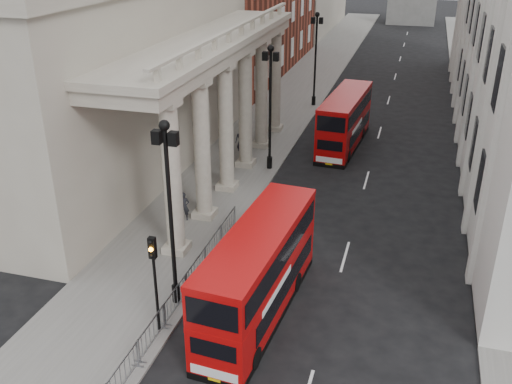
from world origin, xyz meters
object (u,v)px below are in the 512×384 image
pedestrian_a (184,206)px  pedestrian_c (241,139)px  lamp_post_south (170,203)px  lamp_post_mid (270,100)px  bus_near (259,271)px  pedestrian_b (228,161)px  bus_far (345,120)px  lamp_post_north (316,53)px  traffic_light (154,267)px

pedestrian_a → pedestrian_c: size_ratio=0.95×
lamp_post_south → lamp_post_mid: 16.00m
bus_near → pedestrian_c: size_ratio=5.48×
pedestrian_b → pedestrian_c: bearing=-86.0°
lamp_post_mid → bus_far: (4.20, 6.02, -2.82)m
lamp_post_mid → pedestrian_b: 4.90m
bus_near → pedestrian_c: 19.65m
lamp_post_north → bus_near: size_ratio=0.88×
bus_far → pedestrian_a: (-6.83, -14.74, -1.15)m
lamp_post_mid → traffic_light: (0.10, -18.02, -1.80)m
lamp_post_north → pedestrian_a: (-2.63, -24.72, -3.97)m
traffic_light → bus_near: 4.40m
lamp_post_south → bus_far: bearing=79.2°
traffic_light → lamp_post_mid: bearing=90.3°
bus_near → bus_far: (0.53, 21.67, -0.01)m
bus_near → bus_far: bearing=92.9°
bus_far → pedestrian_b: (-6.62, -7.70, -1.10)m
bus_far → pedestrian_c: 7.87m
lamp_post_north → pedestrian_b: 18.27m
bus_far → pedestrian_a: bus_far is taller
bus_near → lamp_post_north: bearing=101.0°
traffic_light → pedestrian_b: 16.66m
bus_far → pedestrian_b: 10.22m
lamp_post_mid → pedestrian_c: bearing=135.7°
lamp_post_north → traffic_light: bearing=-89.8°
lamp_post_south → bus_near: 4.63m
traffic_light → pedestrian_b: traffic_light is taller
bus_near → lamp_post_mid: bearing=107.5°
bus_far → lamp_post_mid: bearing=-120.7°
lamp_post_mid → pedestrian_a: 9.94m
lamp_post_mid → bus_far: bearing=55.1°
pedestrian_c → traffic_light: bearing=-90.4°
bus_near → bus_far: size_ratio=1.00×
bus_far → pedestrian_a: size_ratio=5.73×
bus_far → bus_near: bearing=-87.2°
pedestrian_a → pedestrian_c: 11.56m
bus_near → pedestrian_c: (-6.57, 18.48, -1.12)m
lamp_post_north → bus_near: (3.67, -31.65, -2.81)m
traffic_light → pedestrian_c: bearing=98.2°
traffic_light → bus_far: size_ratio=0.46×
pedestrian_a → lamp_post_mid: bearing=54.4°
lamp_post_south → bus_near: (3.67, 0.35, -2.81)m
pedestrian_a → pedestrian_b: size_ratio=0.94×
bus_near → traffic_light: bearing=-142.0°
lamp_post_mid → bus_far: lamp_post_mid is taller
lamp_post_south → bus_far: size_ratio=0.88×
lamp_post_north → pedestrian_c: 14.04m
traffic_light → bus_far: bearing=80.3°
bus_near → bus_far: 21.67m
bus_far → pedestrian_b: size_ratio=5.40×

